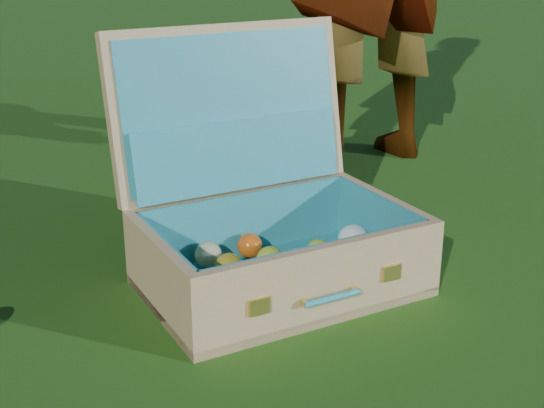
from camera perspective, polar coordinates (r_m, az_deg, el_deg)
The scene contains 2 objects.
ground at distance 1.72m, azimuth 1.61°, elevation -6.64°, with size 60.00×60.00×0.00m, color #215114.
suitcase at distance 1.74m, azimuth -0.69°, elevation -0.60°, with size 0.70×0.64×0.57m.
Camera 1 is at (-0.41, -1.48, 0.78)m, focal length 50.00 mm.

